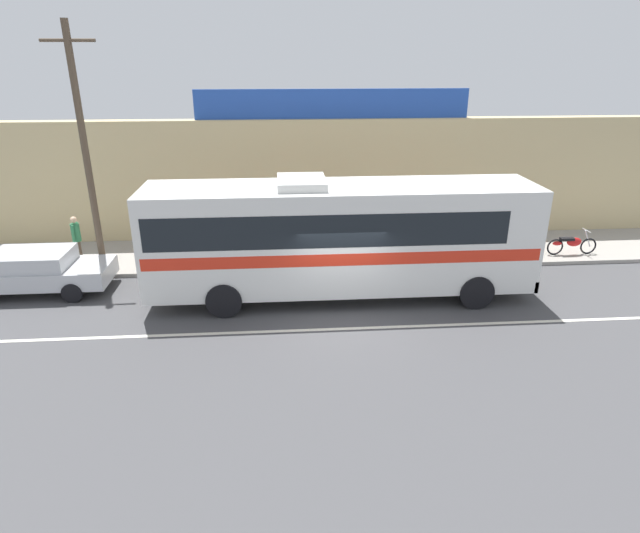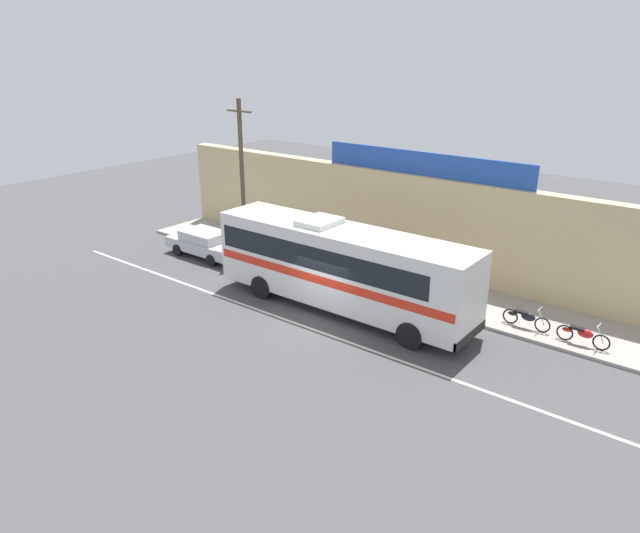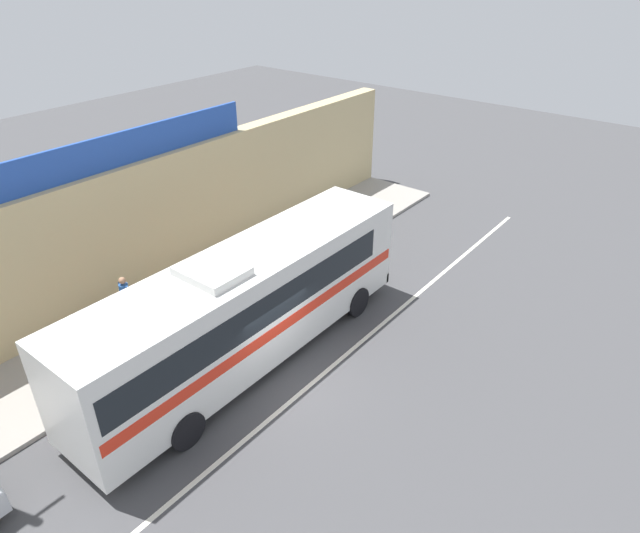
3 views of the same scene
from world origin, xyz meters
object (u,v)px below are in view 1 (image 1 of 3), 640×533
Objects in this scene: parked_car at (36,270)px; pedestrian_far_right at (294,221)px; utility_pole at (85,151)px; pedestrian_by_curb at (76,236)px; motorcycle_red at (571,244)px; motorcycle_green at (514,244)px; intercity_bus at (338,234)px; pedestrian_near_shop at (311,235)px.

parked_car is 8.94m from pedestrian_far_right.
utility_pole is 3.40m from pedestrian_by_curb.
motorcycle_green is at bearing 176.95° from motorcycle_red.
utility_pole is (-7.83, 2.29, 2.19)m from intercity_bus.
motorcycle_red is at bearing 5.10° from parked_car.
pedestrian_near_shop is (-7.56, 0.19, 0.50)m from motorcycle_green.
parked_car is at bearing -105.74° from pedestrian_by_curb.
pedestrian_near_shop is at bearing 178.18° from motorcycle_red.
parked_car is 2.24m from pedestrian_by_curb.
motorcycle_green is at bearing -10.86° from pedestrian_far_right.
pedestrian_by_curb is (-8.26, 0.15, 0.09)m from pedestrian_near_shop.
parked_car is at bearing -158.09° from pedestrian_far_right.
pedestrian_far_right reaches higher than pedestrian_by_curb.
motorcycle_green is (14.74, 0.53, -3.69)m from utility_pole.
utility_pole reaches higher than pedestrian_far_right.
pedestrian_far_right reaches higher than parked_car.
utility_pole is 15.21m from motorcycle_green.
pedestrian_far_right is at bearing 105.60° from intercity_bus.
intercity_bus is 4.63m from pedestrian_far_right.
pedestrian_far_right is (6.61, 2.09, -3.10)m from utility_pole.
pedestrian_near_shop is (-0.65, 3.01, -1.00)m from intercity_bus.
pedestrian_near_shop reaches higher than parked_car.
pedestrian_by_curb is at bearing 74.26° from parked_car.
utility_pole is 7.89m from pedestrian_near_shop.
utility_pole is 4.97× the size of pedestrian_near_shop.
intercity_bus is 9.66m from parked_car.
utility_pole is 7.59m from pedestrian_far_right.
parked_car is at bearing -143.52° from utility_pole.
motorcycle_green is (16.42, 1.77, -0.17)m from parked_car.
motorcycle_red is at bearing -1.47° from pedestrian_by_curb.
pedestrian_by_curb reaches higher than motorcycle_green.
pedestrian_by_curb is (-17.97, 0.46, 0.59)m from motorcycle_red.
motorcycle_red is (18.56, 1.66, -0.17)m from parked_car.
pedestrian_near_shop is (7.18, 0.72, -3.19)m from utility_pole.
motorcycle_red is 17.98m from pedestrian_by_curb.
pedestrian_far_right reaches higher than motorcycle_red.
parked_car is at bearing 173.72° from intercity_bus.
pedestrian_by_curb is (-7.69, -1.21, -0.00)m from pedestrian_far_right.
intercity_bus is at bearing -163.38° from motorcycle_red.
motorcycle_red is at bearing 1.41° from utility_pole.
pedestrian_by_curb is (-1.08, 0.88, -3.10)m from utility_pole.
motorcycle_red is (16.88, 0.42, -3.69)m from utility_pole.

